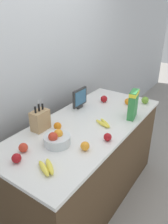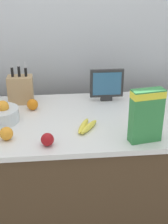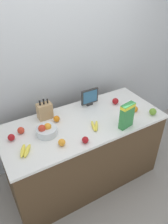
{
  "view_description": "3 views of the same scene",
  "coord_description": "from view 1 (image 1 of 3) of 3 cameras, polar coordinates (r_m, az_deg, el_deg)",
  "views": [
    {
      "loc": [
        -1.55,
        -1.03,
        1.95
      ],
      "look_at": [
        0.04,
        0.06,
        1.02
      ],
      "focal_mm": 35.0,
      "sensor_mm": 36.0,
      "label": 1
    },
    {
      "loc": [
        -0.11,
        -1.72,
        1.75
      ],
      "look_at": [
        0.06,
        -0.05,
        0.99
      ],
      "focal_mm": 50.0,
      "sensor_mm": 36.0,
      "label": 2
    },
    {
      "loc": [
        -0.99,
        -1.71,
        2.4
      ],
      "look_at": [
        0.04,
        0.05,
        1.02
      ],
      "focal_mm": 35.0,
      "sensor_mm": 36.0,
      "label": 3
    }
  ],
  "objects": [
    {
      "name": "cereal_box",
      "position": [
        2.21,
        12.71,
        2.21
      ],
      "size": [
        0.18,
        0.1,
        0.29
      ],
      "rotation": [
        0.0,
        0.0,
        0.18
      ],
      "color": "#338442",
      "rests_on": "counter"
    },
    {
      "name": "orange_near_bowl",
      "position": [
        2.55,
        11.35,
        2.72
      ],
      "size": [
        0.07,
        0.07,
        0.07
      ],
      "primitive_type": "sphere",
      "color": "orange",
      "rests_on": "counter"
    },
    {
      "name": "apple_front",
      "position": [
        1.68,
        -17.22,
        -11.45
      ],
      "size": [
        0.07,
        0.07,
        0.07
      ],
      "primitive_type": "sphere",
      "color": "#A31419",
      "rests_on": "counter"
    },
    {
      "name": "small_monitor",
      "position": [
        2.38,
        -1.1,
        3.7
      ],
      "size": [
        0.23,
        0.03,
        0.22
      ],
      "color": "#2D2D2D",
      "rests_on": "counter"
    },
    {
      "name": "counter",
      "position": [
        2.38,
        0.71,
        -12.7
      ],
      "size": [
        1.86,
        0.82,
        0.93
      ],
      "color": "#4C3823",
      "rests_on": "ground_plane"
    },
    {
      "name": "knife_block",
      "position": [
        2.01,
        -11.38,
        -2.07
      ],
      "size": [
        0.16,
        0.11,
        0.29
      ],
      "color": "tan",
      "rests_on": "counter"
    },
    {
      "name": "banana_bunch_right",
      "position": [
        1.57,
        -9.7,
        -14.06
      ],
      "size": [
        0.16,
        0.19,
        0.04
      ],
      "rotation": [
        0.0,
        0.0,
        4.19
      ],
      "color": "yellow",
      "rests_on": "counter"
    },
    {
      "name": "orange_front_left",
      "position": [
        2.01,
        -6.93,
        -3.67
      ],
      "size": [
        0.07,
        0.07,
        0.07
      ],
      "primitive_type": "sphere",
      "color": "orange",
      "rests_on": "counter"
    },
    {
      "name": "apple_by_knife_block",
      "position": [
        1.77,
        -15.59,
        -8.94
      ],
      "size": [
        0.07,
        0.07,
        0.07
      ],
      "primitive_type": "sphere",
      "color": "red",
      "rests_on": "counter"
    },
    {
      "name": "apple_leftmost",
      "position": [
        2.62,
        15.66,
        3.01
      ],
      "size": [
        0.08,
        0.08,
        0.08
      ],
      "primitive_type": "sphere",
      "color": "#6B9E33",
      "rests_on": "counter"
    },
    {
      "name": "ground_plane",
      "position": [
        2.69,
        0.65,
        -20.44
      ],
      "size": [
        14.0,
        14.0,
        0.0
      ],
      "primitive_type": "plane",
      "color": "gray"
    },
    {
      "name": "orange_front_center",
      "position": [
        1.73,
        0.25,
        -8.88
      ],
      "size": [
        0.07,
        0.07,
        0.07
      ],
      "primitive_type": "sphere",
      "color": "orange",
      "rests_on": "counter"
    },
    {
      "name": "apple_middle",
      "position": [
        1.85,
        6.19,
        -6.53
      ],
      "size": [
        0.07,
        0.07,
        0.07
      ],
      "primitive_type": "sphere",
      "color": "#A31419",
      "rests_on": "counter"
    },
    {
      "name": "fruit_bowl",
      "position": [
        1.8,
        -7.04,
        -7.06
      ],
      "size": [
        0.22,
        0.22,
        0.13
      ],
      "color": "silver",
      "rests_on": "counter"
    },
    {
      "name": "apple_rightmost",
      "position": [
        2.58,
        5.24,
        3.44
      ],
      "size": [
        0.08,
        0.08,
        0.08
      ],
      "primitive_type": "sphere",
      "color": "#A31419",
      "rests_on": "counter"
    },
    {
      "name": "banana_bunch_left",
      "position": [
        2.09,
        5.14,
        -2.94
      ],
      "size": [
        0.14,
        0.2,
        0.03
      ],
      "rotation": [
        0.0,
        0.0,
        4.21
      ],
      "color": "yellow",
      "rests_on": "counter"
    },
    {
      "name": "wall_back",
      "position": [
        2.36,
        -12.08,
        9.37
      ],
      "size": [
        9.0,
        0.06,
        2.6
      ],
      "color": "silver",
      "rests_on": "ground_plane"
    }
  ]
}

